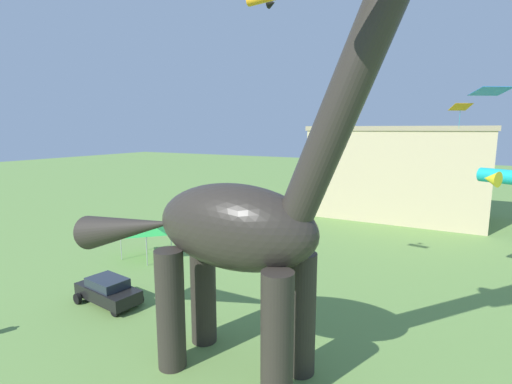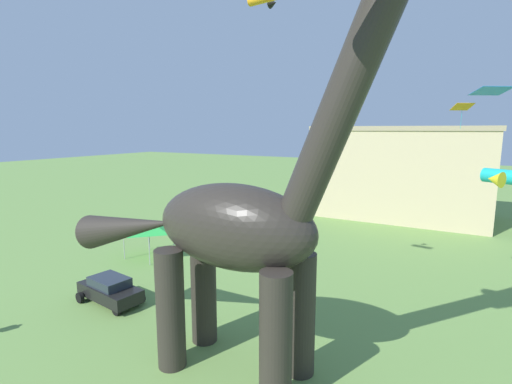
% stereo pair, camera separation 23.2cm
% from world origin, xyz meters
% --- Properties ---
extents(dinosaur_sculpture, '(16.47, 3.49, 17.22)m').
position_xyz_m(dinosaur_sculpture, '(-0.92, 5.41, 6.23)').
color(dinosaur_sculpture, '#2D2823').
rests_on(dinosaur_sculpture, ground_plane).
extents(parked_sedan_left, '(4.40, 2.32, 1.55)m').
position_xyz_m(parked_sedan_left, '(-10.60, 7.07, 0.81)').
color(parked_sedan_left, black).
rests_on(parked_sedan_left, ground_plane).
extents(festival_canopy_tent, '(3.15, 3.15, 3.00)m').
position_xyz_m(festival_canopy_tent, '(-14.55, 14.18, 2.54)').
color(festival_canopy_tent, '#B2B2B7').
rests_on(festival_canopy_tent, ground_plane).
extents(kite_near_high, '(0.97, 0.89, 1.06)m').
position_xyz_m(kite_near_high, '(6.71, 11.45, 11.00)').
color(kite_near_high, orange).
extents(kite_mid_left, '(1.63, 1.47, 0.46)m').
position_xyz_m(kite_mid_left, '(-2.30, 10.67, 16.39)').
color(kite_mid_left, orange).
extents(kite_far_left, '(3.20, 3.30, 0.93)m').
position_xyz_m(kite_far_left, '(9.17, 19.94, 7.22)').
color(kite_far_left, '#19B2B7').
extents(kite_high_right, '(1.33, 1.24, 0.22)m').
position_xyz_m(kite_high_right, '(7.60, 7.78, 11.30)').
color(kite_high_right, '#287AE5').
extents(background_building_block, '(18.89, 11.11, 10.41)m').
position_xyz_m(background_building_block, '(0.26, 39.74, 5.21)').
color(background_building_block, '#CCB78E').
rests_on(background_building_block, ground_plane).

